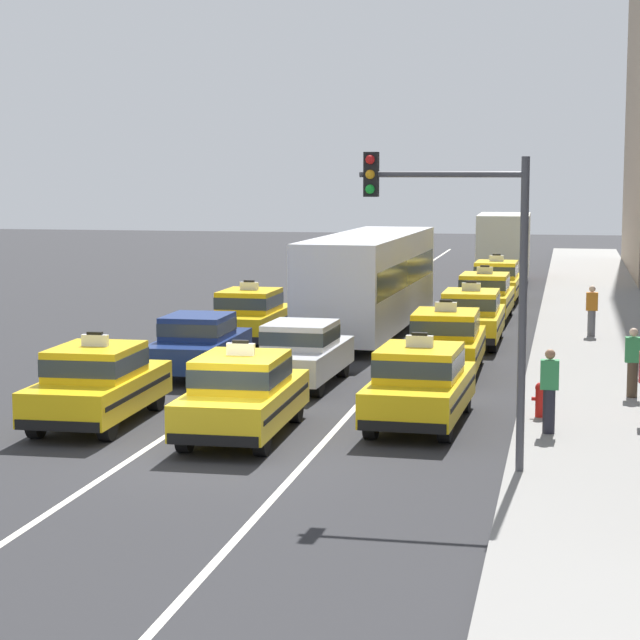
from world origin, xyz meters
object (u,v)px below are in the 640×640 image
Objects in this scene: sedan_center_second at (301,352)px; fire_hydrant at (540,398)px; box_truck_right_sixth at (504,246)px; taxi_right_nearest at (420,384)px; taxi_right_third at (471,316)px; bus_center_third at (370,278)px; taxi_right_second at (446,341)px; traffic_light_pole at (466,256)px; pedestrian_trailing at (592,311)px; taxi_left_nearest at (98,383)px; taxi_right_fourth at (485,296)px; taxi_right_fifth at (496,281)px; taxi_left_third at (250,315)px; pedestrian_near_crosswalk at (633,362)px; sedan_left_second at (198,343)px; taxi_center_nearest at (242,394)px; pedestrian_far_corner at (549,391)px.

sedan_center_second is 5.96× the size of fire_hydrant.
taxi_right_nearest is at bearing -90.02° from box_truck_right_sixth.
taxi_right_third is at bearing 101.74° from fire_hydrant.
bus_center_third is 2.44× the size of taxi_right_nearest.
taxi_right_second is 11.00m from traffic_light_pole.
taxi_left_nearest is at bearing -124.76° from pedestrian_trailing.
taxi_right_second is at bearing 97.40° from traffic_light_pole.
taxi_right_fourth is 0.66× the size of box_truck_right_sixth.
taxi_right_fifth is (6.73, 25.23, 0.00)m from taxi_left_nearest.
taxi_left_third is 9.80m from taxi_right_fourth.
bus_center_third reaches higher than pedestrian_near_crosswalk.
taxi_right_fourth is at bearing 63.69° from sedan_left_second.
bus_center_third is 3.96m from taxi_right_third.
taxi_right_third is (3.40, -1.80, -0.94)m from bus_center_third.
taxi_left_nearest is 15.34m from bus_center_third.
box_truck_right_sixth reaches higher than taxi_right_second.
bus_center_third is at bearing 126.65° from pedestrian_near_crosswalk.
taxi_right_third is (3.41, 13.75, 0.00)m from taxi_center_nearest.
pedestrian_trailing is (10.21, 2.76, 0.07)m from taxi_left_third.
taxi_right_fifth is 21.11m from pedestrian_near_crosswalk.
traffic_light_pole reaches higher than taxi_left_nearest.
taxi_right_fourth is (-0.02, 6.16, 0.00)m from taxi_right_third.
box_truck_right_sixth reaches higher than sedan_center_second.
taxi_center_nearest is 2.90× the size of pedestrian_near_crosswalk.
pedestrian_near_crosswalk is (4.55, -3.11, 0.07)m from taxi_right_second.
taxi_left_nearest is 6.16m from sedan_center_second.
taxi_left_third is 1.00× the size of taxi_right_second.
taxi_center_nearest is 15.58m from bus_center_third.
fire_hydrant is (2.45, 0.65, -0.33)m from taxi_right_nearest.
taxi_right_fourth is at bearing 47.69° from taxi_left_third.
fire_hydrant is at bearing 75.81° from traffic_light_pole.
taxi_right_fifth is (0.06, 5.92, 0.00)m from taxi_right_fourth.
taxi_left_nearest reaches higher than pedestrian_far_corner.
box_truck_right_sixth reaches higher than taxi_right_nearest.
pedestrian_near_crosswalk is at bearing 36.91° from taxi_right_nearest.
taxi_left_third is (0.08, 12.06, 0.00)m from taxi_left_nearest.
sedan_center_second is 2.61× the size of pedestrian_far_corner.
pedestrian_far_corner is at bearing -82.61° from fire_hydrant.
pedestrian_far_corner is at bearing -33.55° from sedan_left_second.
bus_center_third is (3.06, 8.67, 0.97)m from sedan_left_second.
sedan_left_second is 0.77× the size of traffic_light_pole.
taxi_right_nearest is 1.01× the size of taxi_right_fifth.
pedestrian_far_corner is (5.96, 0.90, 0.12)m from taxi_center_nearest.
box_truck_right_sixth is at bearing 76.80° from sedan_left_second.
sedan_left_second is at bearing 170.93° from pedestrian_near_crosswalk.
taxi_right_nearest is at bearing -165.12° from fire_hydrant.
taxi_right_nearest is 1.01× the size of taxi_right_fourth.
pedestrian_trailing is (7.00, 15.42, 0.07)m from taxi_center_nearest.
traffic_light_pole is at bearing -113.90° from pedestrian_far_corner.
taxi_right_fourth is (3.50, 14.03, 0.03)m from sedan_center_second.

